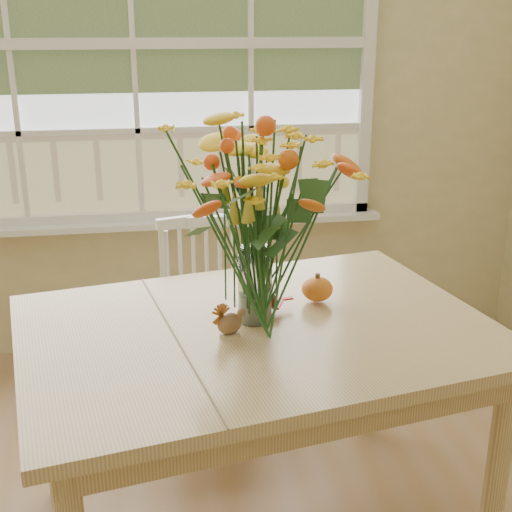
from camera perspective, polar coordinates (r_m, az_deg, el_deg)
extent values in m
cube|color=#C5BA7E|center=(3.39, -10.02, 13.69)|extent=(4.00, 0.02, 2.70)
cube|color=silver|center=(3.37, -10.23, 17.05)|extent=(2.20, 0.00, 1.60)
cube|color=white|center=(3.45, -9.40, 2.61)|extent=(2.42, 0.12, 0.03)
cube|color=tan|center=(2.13, 0.09, -6.29)|extent=(1.59, 1.27, 0.04)
cube|color=tan|center=(2.16, 0.09, -7.97)|extent=(1.45, 1.13, 0.10)
cylinder|color=tan|center=(2.57, -16.75, -11.99)|extent=(0.07, 0.07, 0.72)
cylinder|color=tan|center=(2.29, 19.47, -16.56)|extent=(0.07, 0.07, 0.72)
cylinder|color=tan|center=(2.87, 8.98, -7.88)|extent=(0.07, 0.07, 0.72)
cube|color=white|center=(2.84, -3.76, -6.88)|extent=(0.41, 0.39, 0.05)
cube|color=white|center=(2.89, -4.10, -1.44)|extent=(0.40, 0.05, 0.46)
cylinder|color=white|center=(2.81, -6.67, -12.31)|extent=(0.03, 0.03, 0.39)
cylinder|color=white|center=(3.06, -6.83, -9.46)|extent=(0.03, 0.03, 0.39)
cylinder|color=white|center=(2.83, -0.21, -11.94)|extent=(0.03, 0.03, 0.39)
cylinder|color=white|center=(3.08, -0.96, -9.14)|extent=(0.03, 0.03, 0.39)
cylinder|color=white|center=(2.11, -0.08, -2.40)|extent=(0.11, 0.11, 0.24)
ellipsoid|color=orange|center=(2.28, 5.13, -2.86)|extent=(0.10, 0.10, 0.08)
cylinder|color=#CCB78C|center=(2.05, -2.20, -6.54)|extent=(0.06, 0.06, 0.01)
ellipsoid|color=brown|center=(2.04, -2.22, -5.64)|extent=(0.10, 0.09, 0.06)
ellipsoid|color=#38160F|center=(2.20, 0.84, -3.86)|extent=(0.07, 0.07, 0.06)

